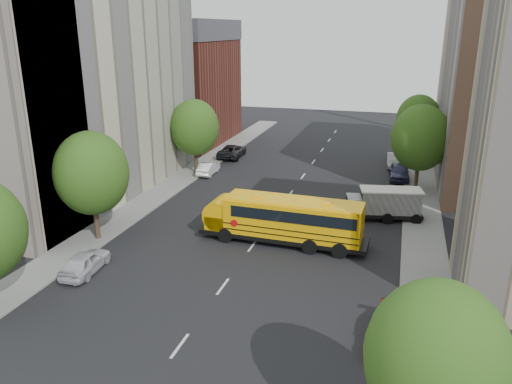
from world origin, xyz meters
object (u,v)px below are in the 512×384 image
at_px(street_tree_5, 418,120).
at_px(parked_car_0, 85,262).
at_px(parked_car_1, 208,168).
at_px(street_tree_2, 195,127).
at_px(parked_car_2, 232,151).
at_px(street_tree_4, 420,138).
at_px(safari_truck, 384,203).
at_px(parked_car_4, 399,172).
at_px(street_tree_1, 91,173).
at_px(school_bus, 282,218).
at_px(parked_car_3, 389,333).
at_px(parked_car_5, 394,160).
at_px(street_tree_3, 436,359).

bearing_deg(street_tree_5, parked_car_0, -119.71).
bearing_deg(parked_car_1, parked_car_0, 89.72).
xyz_separation_m(street_tree_2, parked_car_2, (1.40, 7.45, -4.08)).
xyz_separation_m(parked_car_0, parked_car_2, (-0.80, 30.15, 0.04)).
height_order(street_tree_4, safari_truck, street_tree_4).
bearing_deg(parked_car_4, street_tree_2, -172.93).
distance_m(street_tree_1, street_tree_5, 37.20).
xyz_separation_m(safari_truck, parked_car_1, (-18.11, 7.97, -0.69)).
distance_m(street_tree_2, school_bus, 19.80).
relative_size(safari_truck, parked_car_3, 1.40).
bearing_deg(parked_car_5, street_tree_1, -129.04).
bearing_deg(street_tree_4, street_tree_2, 180.00).
distance_m(safari_truck, parked_car_1, 19.80).
bearing_deg(parked_car_2, street_tree_5, -171.24).
relative_size(street_tree_2, school_bus, 0.65).
height_order(parked_car_2, parked_car_3, parked_car_2).
bearing_deg(safari_truck, street_tree_5, 71.67).
height_order(street_tree_5, safari_truck, street_tree_5).
relative_size(street_tree_2, parked_car_0, 1.86).
bearing_deg(parked_car_1, street_tree_4, 177.98).
distance_m(street_tree_2, parked_car_3, 32.70).
relative_size(street_tree_3, street_tree_5, 0.95).
bearing_deg(parked_car_3, safari_truck, 99.07).
bearing_deg(street_tree_4, parked_car_1, -179.73).
relative_size(street_tree_4, street_tree_5, 1.08).
bearing_deg(parked_car_2, parked_car_5, 179.56).
xyz_separation_m(street_tree_1, safari_truck, (19.52, 9.93, -3.62)).
distance_m(street_tree_5, parked_car_3, 37.30).
xyz_separation_m(school_bus, parked_car_0, (-10.62, -7.91, -1.16)).
height_order(street_tree_5, parked_car_0, street_tree_5).
bearing_deg(parked_car_5, parked_car_3, -90.91).
bearing_deg(parked_car_4, parked_car_5, 94.58).
bearing_deg(street_tree_3, school_bus, 118.08).
distance_m(parked_car_2, parked_car_5, 18.43).
distance_m(school_bus, parked_car_4, 20.01).
distance_m(parked_car_1, parked_car_4, 19.42).
xyz_separation_m(street_tree_5, parked_car_1, (-20.59, -12.10, -4.06)).
height_order(parked_car_0, parked_car_2, parked_car_2).
bearing_deg(street_tree_4, street_tree_3, -90.00).
distance_m(street_tree_1, parked_car_1, 18.47).
relative_size(school_bus, parked_car_2, 2.22).
xyz_separation_m(school_bus, parked_car_2, (-11.42, 22.24, -1.12)).
height_order(street_tree_2, parked_car_2, street_tree_2).
bearing_deg(street_tree_2, parked_car_3, -50.57).
distance_m(street_tree_1, parked_car_2, 25.84).
bearing_deg(parked_car_4, street_tree_4, -70.34).
bearing_deg(street_tree_3, parked_car_3, 101.39).
height_order(street_tree_3, parked_car_3, street_tree_3).
distance_m(parked_car_4, parked_car_5, 4.86).
distance_m(street_tree_3, parked_car_4, 35.90).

